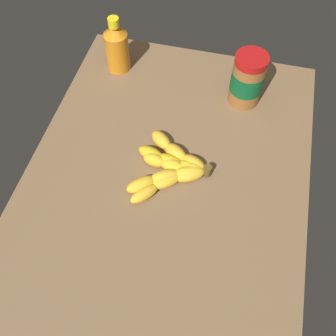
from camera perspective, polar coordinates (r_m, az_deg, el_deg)
The scene contains 4 objects.
ground_plane at distance 93.23cm, azimuth -0.62°, elevation -3.01°, with size 96.86×67.57×4.28cm, color brown.
banana_bunch at distance 91.85cm, azimuth 0.40°, elevation 0.07°, with size 22.89×19.22×3.44cm.
peanut_butter_jar at distance 104.57cm, azimuth 11.70°, elevation 12.72°, with size 8.63×8.63×14.97cm.
honey_bottle at distance 113.14cm, azimuth -7.60°, elevation 17.40°, with size 6.65×6.65×16.53cm.
Camera 1 is at (-45.07, -12.02, 78.58)cm, focal length 41.02 mm.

